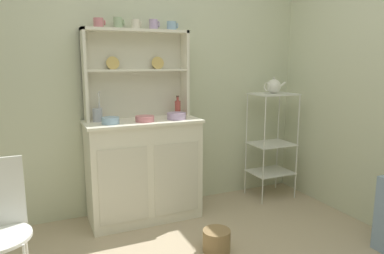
% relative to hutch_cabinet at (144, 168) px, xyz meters
% --- Properties ---
extents(wall_back, '(3.84, 0.05, 2.50)m').
position_rel_hutch_cabinet_xyz_m(wall_back, '(0.09, 0.26, 0.80)').
color(wall_back, beige).
rests_on(wall_back, ground).
extents(hutch_cabinet, '(0.97, 0.45, 0.88)m').
position_rel_hutch_cabinet_xyz_m(hutch_cabinet, '(0.00, 0.00, 0.00)').
color(hutch_cabinet, silver).
rests_on(hutch_cabinet, ground).
extents(hutch_shelf_unit, '(0.90, 0.18, 0.76)m').
position_rel_hutch_cabinet_xyz_m(hutch_shelf_unit, '(-0.00, 0.16, 0.86)').
color(hutch_shelf_unit, silver).
rests_on(hutch_shelf_unit, hutch_cabinet).
extents(bakers_rack, '(0.41, 0.33, 1.06)m').
position_rel_hutch_cabinet_xyz_m(bakers_rack, '(1.32, -0.03, 0.18)').
color(bakers_rack, silver).
rests_on(bakers_rack, ground).
extents(floor_basket, '(0.20, 0.20, 0.16)m').
position_rel_hutch_cabinet_xyz_m(floor_basket, '(0.31, -0.77, -0.37)').
color(floor_basket, '#93754C').
rests_on(floor_basket, ground).
extents(cup_rose_0, '(0.09, 0.08, 0.08)m').
position_rel_hutch_cabinet_xyz_m(cup_rose_0, '(-0.31, 0.12, 1.22)').
color(cup_rose_0, '#D17A84').
rests_on(cup_rose_0, hutch_shelf_unit).
extents(cup_sage_1, '(0.09, 0.07, 0.09)m').
position_rel_hutch_cabinet_xyz_m(cup_sage_1, '(-0.15, 0.12, 1.23)').
color(cup_sage_1, '#9EB78E').
rests_on(cup_sage_1, hutch_shelf_unit).
extents(cup_cream_2, '(0.08, 0.07, 0.08)m').
position_rel_hutch_cabinet_xyz_m(cup_cream_2, '(-0.00, 0.12, 1.22)').
color(cup_cream_2, silver).
rests_on(cup_cream_2, hutch_shelf_unit).
extents(cup_lilac_3, '(0.09, 0.07, 0.09)m').
position_rel_hutch_cabinet_xyz_m(cup_lilac_3, '(0.16, 0.12, 1.22)').
color(cup_lilac_3, '#B79ECC').
rests_on(cup_lilac_3, hutch_shelf_unit).
extents(cup_sky_4, '(0.10, 0.08, 0.08)m').
position_rel_hutch_cabinet_xyz_m(cup_sky_4, '(0.32, 0.12, 1.22)').
color(cup_sky_4, '#8EB2D1').
rests_on(cup_sky_4, hutch_shelf_unit).
extents(bowl_mixing_large, '(0.14, 0.14, 0.05)m').
position_rel_hutch_cabinet_xyz_m(bowl_mixing_large, '(-0.28, -0.07, 0.45)').
color(bowl_mixing_large, '#8EB2D1').
rests_on(bowl_mixing_large, hutch_cabinet).
extents(bowl_floral_medium, '(0.16, 0.16, 0.05)m').
position_rel_hutch_cabinet_xyz_m(bowl_floral_medium, '(-0.00, -0.07, 0.45)').
color(bowl_floral_medium, '#D17A84').
rests_on(bowl_floral_medium, hutch_cabinet).
extents(bowl_cream_small, '(0.16, 0.16, 0.06)m').
position_rel_hutch_cabinet_xyz_m(bowl_cream_small, '(0.28, -0.07, 0.45)').
color(bowl_cream_small, '#B79ECC').
rests_on(bowl_cream_small, hutch_cabinet).
extents(jam_bottle, '(0.05, 0.05, 0.19)m').
position_rel_hutch_cabinet_xyz_m(jam_bottle, '(0.36, 0.09, 0.50)').
color(jam_bottle, '#B74C47').
rests_on(jam_bottle, hutch_cabinet).
extents(utensil_jar, '(0.08, 0.08, 0.25)m').
position_rel_hutch_cabinet_xyz_m(utensil_jar, '(-0.36, 0.08, 0.48)').
color(utensil_jar, '#B2B7C6').
rests_on(utensil_jar, hutch_cabinet).
extents(porcelain_teapot, '(0.23, 0.14, 0.16)m').
position_rel_hutch_cabinet_xyz_m(porcelain_teapot, '(1.32, -0.03, 0.68)').
color(porcelain_teapot, white).
rests_on(porcelain_teapot, bakers_rack).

